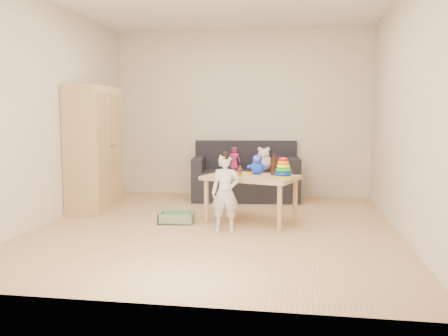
% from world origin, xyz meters
% --- Properties ---
extents(room, '(4.50, 4.50, 4.50)m').
position_xyz_m(room, '(0.00, 0.00, 1.30)').
color(room, tan).
rests_on(room, ground).
extents(wardrobe, '(0.46, 0.91, 1.64)m').
position_xyz_m(wardrobe, '(-1.76, 0.71, 0.82)').
color(wardrobe, tan).
rests_on(wardrobe, ground).
extents(sofa, '(1.65, 0.96, 0.44)m').
position_xyz_m(sofa, '(0.13, 1.82, 0.22)').
color(sofa, black).
rests_on(sofa, ground).
extents(play_table, '(1.21, 0.96, 0.55)m').
position_xyz_m(play_table, '(0.36, 0.33, 0.28)').
color(play_table, tan).
rests_on(play_table, ground).
extents(storage_bin, '(0.44, 0.35, 0.12)m').
position_xyz_m(storage_bin, '(-0.50, 0.15, 0.06)').
color(storage_bin, '#658A64').
rests_on(storage_bin, ground).
extents(toddler, '(0.32, 0.23, 0.83)m').
position_xyz_m(toddler, '(0.13, -0.16, 0.41)').
color(toddler, silver).
rests_on(toddler, ground).
extents(pink_bear, '(0.33, 0.31, 0.30)m').
position_xyz_m(pink_bear, '(0.40, 1.84, 0.59)').
color(pink_bear, '#FFBBDA').
rests_on(pink_bear, sofa).
extents(doll, '(0.20, 0.15, 0.35)m').
position_xyz_m(doll, '(-0.04, 1.79, 0.62)').
color(doll, '#AF2064').
rests_on(doll, sofa).
extents(ring_stacker, '(0.20, 0.20, 0.23)m').
position_xyz_m(ring_stacker, '(0.74, 0.24, 0.65)').
color(ring_stacker, '#D6CF0B').
rests_on(ring_stacker, play_table).
extents(brown_bottle, '(0.09, 0.09, 0.26)m').
position_xyz_m(brown_bottle, '(0.62, 0.47, 0.66)').
color(brown_bottle, black).
rests_on(brown_bottle, play_table).
extents(blue_plush, '(0.20, 0.16, 0.25)m').
position_xyz_m(blue_plush, '(0.42, 0.50, 0.68)').
color(blue_plush, '#1C45FD').
rests_on(blue_plush, play_table).
extents(wooden_figure, '(0.06, 0.05, 0.12)m').
position_xyz_m(wooden_figure, '(0.23, 0.33, 0.61)').
color(wooden_figure, maroon).
rests_on(wooden_figure, play_table).
extents(yellow_book, '(0.23, 0.23, 0.01)m').
position_xyz_m(yellow_book, '(0.29, 0.52, 0.56)').
color(yellow_book, yellow).
rests_on(yellow_book, play_table).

